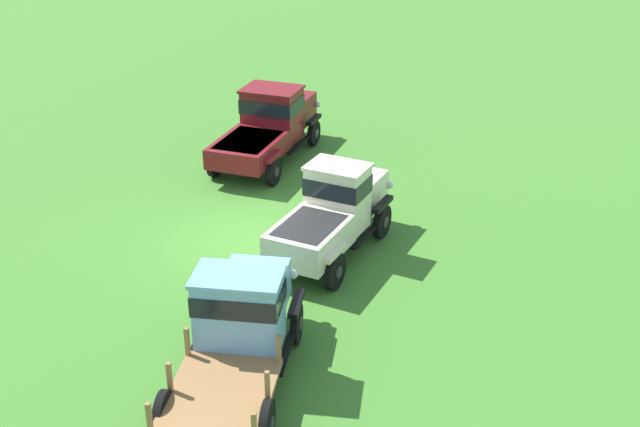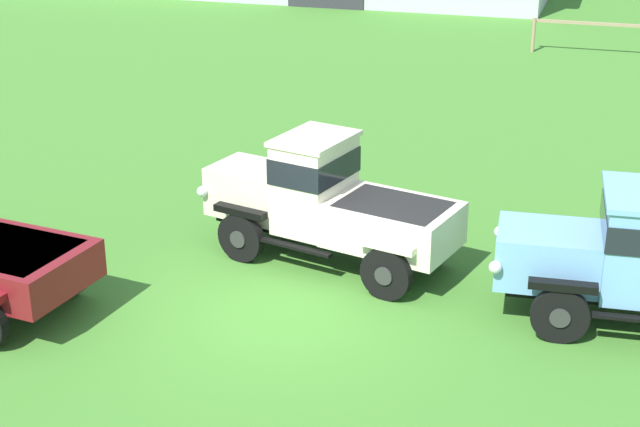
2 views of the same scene
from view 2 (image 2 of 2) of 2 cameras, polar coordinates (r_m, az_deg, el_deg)
ground_plane at (r=15.36m, az=-2.43°, el=-5.98°), size 240.00×240.00×0.00m
vintage_truck_second_in_line at (r=16.80m, az=0.42°, el=0.70°), size 4.82×2.66×2.23m
vintage_truck_midrow_center at (r=15.47m, az=17.26°, el=-2.31°), size 5.12×2.31×2.12m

